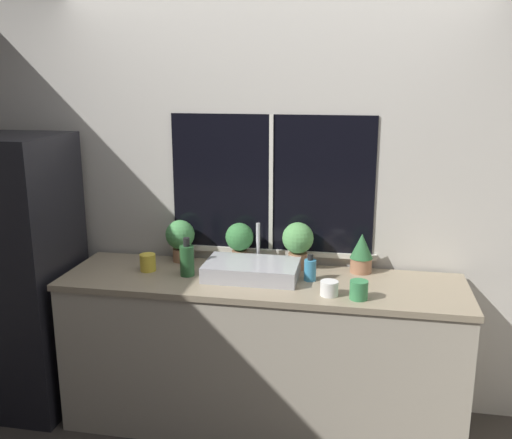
% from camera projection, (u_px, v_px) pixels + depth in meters
% --- Properties ---
extents(wall_back, '(8.00, 0.09, 2.70)m').
position_uv_depth(wall_back, '(272.00, 192.00, 3.49)').
color(wall_back, '#BCB7AD').
rests_on(wall_back, ground_plane).
extents(wall_left, '(0.06, 7.00, 2.70)m').
position_uv_depth(wall_left, '(31.00, 163.00, 4.66)').
color(wall_left, '#BCB7AD').
rests_on(wall_left, ground_plane).
extents(counter, '(2.29, 0.63, 0.92)m').
position_uv_depth(counter, '(261.00, 353.00, 3.35)').
color(counter, '#B2A893').
rests_on(counter, ground_plane).
extents(refrigerator, '(0.66, 0.64, 1.71)m').
position_uv_depth(refrigerator, '(16.00, 275.00, 3.50)').
color(refrigerator, black).
rests_on(refrigerator, ground_plane).
extents(sink, '(0.53, 0.38, 0.27)m').
position_uv_depth(sink, '(252.00, 270.00, 3.26)').
color(sink, '#ADADB2').
rests_on(sink, counter).
extents(potted_plant_far_left, '(0.18, 0.18, 0.26)m').
position_uv_depth(potted_plant_far_left, '(180.00, 237.00, 3.52)').
color(potted_plant_far_left, '#9E6B4C').
rests_on(potted_plant_far_left, counter).
extents(potted_plant_center_left, '(0.17, 0.17, 0.26)m').
position_uv_depth(potted_plant_center_left, '(240.00, 240.00, 3.45)').
color(potted_plant_center_left, '#9E6B4C').
rests_on(potted_plant_center_left, counter).
extents(potted_plant_center_right, '(0.19, 0.19, 0.28)m').
position_uv_depth(potted_plant_center_right, '(298.00, 241.00, 3.39)').
color(potted_plant_center_right, '#9E6B4C').
rests_on(potted_plant_center_right, counter).
extents(potted_plant_far_right, '(0.13, 0.13, 0.23)m').
position_uv_depth(potted_plant_far_right, '(361.00, 252.00, 3.33)').
color(potted_plant_far_right, '#9E6B4C').
rests_on(potted_plant_far_right, counter).
extents(soap_bottle, '(0.07, 0.07, 0.15)m').
position_uv_depth(soap_bottle, '(310.00, 269.00, 3.21)').
color(soap_bottle, teal).
rests_on(soap_bottle, counter).
extents(bottle_tall, '(0.08, 0.08, 0.23)m').
position_uv_depth(bottle_tall, '(187.00, 260.00, 3.28)').
color(bottle_tall, '#235128').
rests_on(bottle_tall, counter).
extents(mug_green, '(0.09, 0.09, 0.10)m').
position_uv_depth(mug_green, '(359.00, 290.00, 2.94)').
color(mug_green, '#38844C').
rests_on(mug_green, counter).
extents(mug_white, '(0.10, 0.10, 0.08)m').
position_uv_depth(mug_white, '(329.00, 288.00, 2.99)').
color(mug_white, white).
rests_on(mug_white, counter).
extents(mug_yellow, '(0.09, 0.09, 0.10)m').
position_uv_depth(mug_yellow, '(148.00, 262.00, 3.37)').
color(mug_yellow, gold).
rests_on(mug_yellow, counter).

